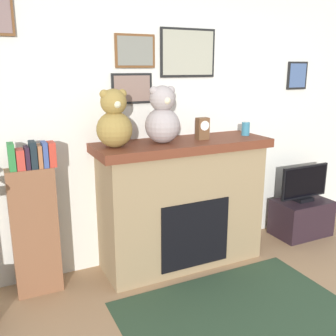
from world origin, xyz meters
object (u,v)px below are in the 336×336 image
(candle_jar, at_px, (246,129))
(fireplace, at_px, (182,203))
(teddy_bear_tan, at_px, (114,121))
(teddy_bear_brown, at_px, (162,118))
(mantel_clock, at_px, (202,128))
(television, at_px, (304,184))
(bookshelf, at_px, (35,224))
(tv_stand, at_px, (301,218))

(candle_jar, bearing_deg, fireplace, 178.52)
(fireplace, height_order, candle_jar, candle_jar)
(fireplace, relative_size, teddy_bear_tan, 3.40)
(candle_jar, relative_size, teddy_bear_tan, 0.27)
(fireplace, relative_size, teddy_bear_brown, 3.28)
(teddy_bear_brown, bearing_deg, mantel_clock, -0.07)
(candle_jar, xyz_separation_m, mantel_clock, (-0.49, -0.00, 0.04))
(television, relative_size, mantel_clock, 3.12)
(bookshelf, distance_m, teddy_bear_tan, 1.06)
(candle_jar, bearing_deg, television, -1.27)
(teddy_bear_tan, bearing_deg, bookshelf, 172.96)
(television, bearing_deg, fireplace, 178.64)
(bookshelf, relative_size, mantel_clock, 6.49)
(television, relative_size, teddy_bear_brown, 1.25)
(mantel_clock, bearing_deg, teddy_bear_brown, 179.93)
(teddy_bear_brown, bearing_deg, bookshelf, 175.69)
(fireplace, relative_size, mantel_clock, 8.17)
(tv_stand, height_order, teddy_bear_brown, teddy_bear_brown)
(candle_jar, relative_size, teddy_bear_brown, 0.26)
(bookshelf, distance_m, candle_jar, 2.11)
(candle_jar, distance_m, teddy_bear_tan, 1.34)
(bookshelf, xyz_separation_m, teddy_bear_brown, (1.11, -0.08, 0.82))
(bookshelf, distance_m, television, 2.84)
(teddy_bear_tan, distance_m, teddy_bear_brown, 0.43)
(tv_stand, bearing_deg, mantel_clock, 179.32)
(fireplace, bearing_deg, mantel_clock, -5.49)
(fireplace, distance_m, television, 1.51)
(tv_stand, relative_size, mantel_clock, 3.12)
(tv_stand, bearing_deg, teddy_bear_brown, 179.46)
(tv_stand, height_order, candle_jar, candle_jar)
(bookshelf, height_order, television, bookshelf)
(fireplace, bearing_deg, teddy_bear_tan, -178.37)
(bookshelf, bearing_deg, teddy_bear_tan, -7.04)
(bookshelf, bearing_deg, mantel_clock, -3.18)
(television, distance_m, mantel_clock, 1.49)
(fireplace, height_order, teddy_bear_tan, teddy_bear_tan)
(fireplace, distance_m, teddy_bear_brown, 0.85)
(television, height_order, candle_jar, candle_jar)
(fireplace, bearing_deg, candle_jar, -1.48)
(television, height_order, mantel_clock, mantel_clock)
(bookshelf, bearing_deg, television, -2.05)
(candle_jar, bearing_deg, tv_stand, -1.17)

